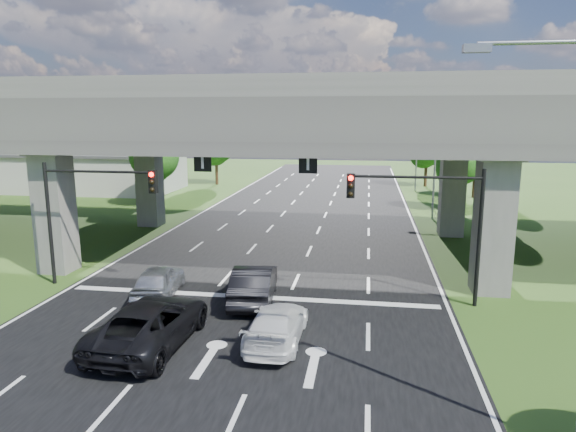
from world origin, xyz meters
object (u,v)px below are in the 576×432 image
(streetlight_far, at_px, (431,146))
(car_white, at_px, (277,324))
(car_dark, at_px, (254,284))
(streetlight_beyond, at_px, (414,138))
(signal_left, at_px, (89,201))
(car_silver, at_px, (159,281))
(car_trailing, at_px, (151,323))
(signal_right, at_px, (429,210))

(streetlight_far, height_order, car_white, streetlight_far)
(car_dark, bearing_deg, car_white, 107.40)
(streetlight_beyond, distance_m, car_dark, 38.59)
(signal_left, bearing_deg, streetlight_beyond, 63.57)
(car_silver, bearing_deg, car_white, 139.49)
(car_dark, bearing_deg, car_silver, -6.04)
(signal_left, xyz_separation_m, streetlight_far, (17.92, 20.06, 1.66))
(streetlight_far, relative_size, car_white, 2.16)
(car_white, bearing_deg, car_silver, -32.25)
(streetlight_far, xyz_separation_m, car_trailing, (-12.43, -25.96, -5.00))
(signal_left, bearing_deg, car_dark, -6.57)
(car_dark, height_order, car_trailing, car_trailing)
(car_white, relative_size, car_trailing, 0.78)
(streetlight_far, height_order, car_trailing, streetlight_far)
(signal_left, relative_size, streetlight_far, 0.60)
(streetlight_far, distance_m, car_white, 26.75)
(signal_right, bearing_deg, car_white, -139.25)
(signal_left, distance_m, car_dark, 8.89)
(signal_right, bearing_deg, signal_left, 180.00)
(car_dark, distance_m, car_trailing, 5.64)
(car_white, height_order, car_trailing, car_trailing)
(signal_left, bearing_deg, signal_right, 0.00)
(signal_left, relative_size, car_silver, 1.40)
(streetlight_beyond, bearing_deg, car_trailing, -106.50)
(car_trailing, bearing_deg, car_dark, -115.93)
(car_silver, bearing_deg, streetlight_beyond, -118.66)
(streetlight_beyond, bearing_deg, car_silver, -111.00)
(streetlight_beyond, height_order, car_white, streetlight_beyond)
(car_silver, relative_size, car_trailing, 0.72)
(car_white, xyz_separation_m, car_trailing, (-4.42, -0.96, 0.15))
(car_silver, distance_m, car_trailing, 5.27)
(signal_right, distance_m, streetlight_far, 20.25)
(signal_right, bearing_deg, car_dark, -172.80)
(car_trailing, bearing_deg, signal_left, -44.55)
(signal_right, relative_size, streetlight_beyond, 0.60)
(car_silver, xyz_separation_m, car_white, (6.19, -4.00, -0.06))
(car_silver, bearing_deg, car_trailing, 102.03)
(signal_left, xyz_separation_m, car_white, (9.91, -4.94, -3.49))
(streetlight_far, bearing_deg, streetlight_beyond, 90.00)
(car_dark, bearing_deg, signal_left, -12.61)
(car_trailing, bearing_deg, car_silver, -67.82)
(car_dark, xyz_separation_m, car_white, (1.73, -4.00, -0.14))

